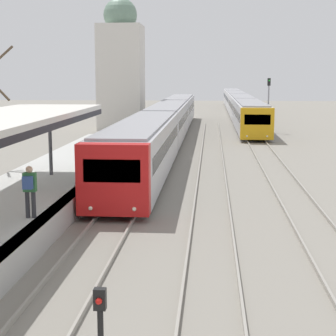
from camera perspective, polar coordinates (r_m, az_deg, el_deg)
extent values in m
cube|color=black|center=(18.08, -12.61, 3.81)|extent=(0.08, 18.63, 0.24)
cylinder|color=#47474C|center=(25.88, -11.87, 2.49)|extent=(0.16, 0.16, 2.90)
cylinder|color=#2D2D33|center=(18.34, -14.08, -3.62)|extent=(0.14, 0.14, 0.85)
cylinder|color=#2D2D33|center=(18.27, -13.49, -3.64)|extent=(0.14, 0.14, 0.85)
cube|color=#2D6638|center=(18.16, -13.87, -1.40)|extent=(0.40, 0.22, 0.60)
sphere|color=tan|center=(18.09, -13.92, -0.15)|extent=(0.22, 0.22, 0.22)
cube|color=#334C8E|center=(17.97, -14.07, -1.46)|extent=(0.30, 0.18, 0.40)
cube|color=red|center=(20.69, -5.56, -1.16)|extent=(2.68, 0.70, 2.65)
cube|color=black|center=(20.30, -5.74, -0.30)|extent=(2.09, 0.04, 0.85)
sphere|color=#EFEACC|center=(20.73, -7.88, -4.07)|extent=(0.16, 0.16, 0.16)
sphere|color=#EFEACC|center=(20.45, -3.46, -4.19)|extent=(0.16, 0.16, 0.16)
cube|color=#B7B7BC|center=(29.28, -2.60, 1.97)|extent=(2.68, 16.88, 2.65)
cube|color=gray|center=(29.14, -2.62, 4.67)|extent=(2.36, 16.55, 0.12)
cube|color=black|center=(29.24, -2.60, 2.54)|extent=(2.70, 15.53, 0.69)
cylinder|color=black|center=(24.32, -6.82, -2.58)|extent=(0.12, 0.70, 0.70)
cylinder|color=black|center=(23.98, -1.47, -2.68)|extent=(0.12, 0.70, 0.70)
cylinder|color=black|center=(34.99, -3.34, 1.12)|extent=(0.12, 0.70, 0.70)
cylinder|color=black|center=(34.75, 0.39, 1.08)|extent=(0.12, 0.70, 0.70)
cube|color=#B7B7BC|center=(46.34, 0.01, 4.71)|extent=(2.68, 16.88, 2.65)
cube|color=gray|center=(46.25, 0.01, 6.42)|extent=(2.36, 16.55, 0.12)
cube|color=black|center=(46.32, 0.01, 5.07)|extent=(2.70, 15.53, 0.69)
cylinder|color=black|center=(41.14, -2.17, 2.37)|extent=(0.12, 0.70, 0.70)
cylinder|color=black|center=(40.94, 1.00, 2.34)|extent=(0.12, 0.70, 0.70)
cylinder|color=black|center=(51.99, -0.78, 3.84)|extent=(0.12, 0.70, 0.70)
cylinder|color=black|center=(51.84, 1.73, 3.82)|extent=(0.12, 0.70, 0.70)
cube|color=#B7B7BC|center=(63.50, 1.21, 5.97)|extent=(2.68, 16.88, 2.65)
cube|color=gray|center=(63.43, 1.22, 7.21)|extent=(2.36, 16.55, 0.12)
cube|color=black|center=(63.48, 1.21, 6.23)|extent=(2.70, 15.53, 0.69)
cylinder|color=black|center=(58.20, -0.22, 4.43)|extent=(0.12, 0.70, 0.70)
cylinder|color=black|center=(58.07, 2.03, 4.41)|extent=(0.12, 0.70, 0.70)
cylinder|color=black|center=(69.11, 0.52, 5.21)|extent=(0.12, 0.70, 0.70)
cylinder|color=black|center=(69.00, 2.41, 5.20)|extent=(0.12, 0.70, 0.70)
cube|color=gold|center=(45.72, 9.03, 4.46)|extent=(2.66, 0.70, 2.54)
cube|color=black|center=(45.37, 9.08, 4.88)|extent=(2.08, 0.04, 0.81)
sphere|color=#EFEACC|center=(45.42, 8.03, 3.23)|extent=(0.16, 0.16, 0.16)
sphere|color=#EFEACC|center=(45.55, 10.04, 3.19)|extent=(0.16, 0.16, 0.16)
cube|color=silver|center=(53.95, 8.34, 5.21)|extent=(2.66, 15.84, 2.54)
cube|color=gray|center=(53.87, 8.38, 6.62)|extent=(2.34, 15.52, 0.12)
cube|color=black|center=(53.93, 8.35, 5.51)|extent=(2.68, 14.57, 0.66)
cylinder|color=black|center=(48.86, 7.39, 3.41)|extent=(0.12, 0.70, 0.70)
cylinder|color=black|center=(49.03, 10.03, 3.36)|extent=(0.12, 0.70, 0.70)
cylinder|color=black|center=(59.10, 6.89, 4.44)|extent=(0.12, 0.70, 0.70)
cylinder|color=black|center=(59.24, 9.08, 4.40)|extent=(0.12, 0.70, 0.70)
cube|color=silver|center=(70.07, 7.46, 6.17)|extent=(2.66, 15.84, 2.54)
cube|color=gray|center=(70.01, 7.48, 7.25)|extent=(2.34, 15.52, 0.12)
cube|color=black|center=(70.06, 7.47, 6.39)|extent=(2.68, 14.57, 0.66)
cylinder|color=black|center=(64.97, 6.67, 4.88)|extent=(0.12, 0.70, 0.70)
cylinder|color=black|center=(65.10, 8.67, 4.85)|extent=(0.12, 0.70, 0.70)
cylinder|color=black|center=(75.23, 6.38, 5.49)|extent=(0.12, 0.70, 0.70)
cylinder|color=black|center=(75.34, 8.10, 5.46)|extent=(0.12, 0.70, 0.70)
cube|color=silver|center=(86.22, 6.91, 6.76)|extent=(2.66, 15.84, 2.54)
cube|color=gray|center=(86.18, 6.92, 7.65)|extent=(2.34, 15.52, 0.12)
cube|color=black|center=(86.21, 6.91, 6.95)|extent=(2.68, 14.57, 0.66)
cylinder|color=black|center=(81.11, 6.24, 5.77)|extent=(0.12, 0.70, 0.70)
cylinder|color=black|center=(81.21, 7.84, 5.74)|extent=(0.12, 0.70, 0.70)
cylinder|color=black|center=(91.38, 6.04, 6.17)|extent=(0.12, 0.70, 0.70)
cylinder|color=black|center=(91.47, 7.47, 6.15)|extent=(0.12, 0.70, 0.70)
cube|color=silver|center=(102.39, 6.53, 7.17)|extent=(2.66, 15.84, 2.54)
cube|color=gray|center=(102.35, 6.54, 7.91)|extent=(2.34, 15.52, 0.12)
cube|color=black|center=(102.38, 6.53, 7.33)|extent=(2.68, 14.57, 0.66)
cylinder|color=black|center=(97.26, 5.95, 6.36)|extent=(0.12, 0.70, 0.70)
cylinder|color=black|center=(97.35, 7.29, 6.34)|extent=(0.12, 0.70, 0.70)
cylinder|color=black|center=(107.54, 5.81, 6.65)|extent=(0.12, 0.70, 0.70)
cylinder|color=black|center=(107.62, 7.02, 6.63)|extent=(0.12, 0.70, 0.70)
cube|color=black|center=(9.38, -6.93, -13.08)|extent=(0.20, 0.14, 0.36)
sphere|color=red|center=(9.30, -7.04, -13.29)|extent=(0.11, 0.11, 0.11)
cylinder|color=gray|center=(54.03, 10.16, 6.26)|extent=(0.14, 0.14, 5.13)
cube|color=black|center=(53.96, 10.22, 8.60)|extent=(0.28, 0.20, 0.70)
sphere|color=green|center=(53.84, 10.24, 8.75)|extent=(0.14, 0.14, 0.14)
cube|color=silver|center=(57.22, -4.79, 9.15)|extent=(4.33, 4.33, 10.34)
sphere|color=slate|center=(57.52, -4.87, 15.22)|extent=(3.33, 3.33, 3.33)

